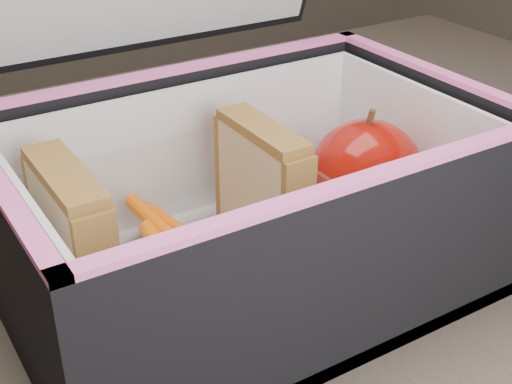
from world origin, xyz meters
The scene contains 8 objects.
kitchen_table centered at (0.00, 0.00, 0.66)m, with size 1.20×0.80×0.75m.
lunch_bag centered at (-0.01, -0.05, 0.82)m, with size 0.33×0.29×0.32m.
plastic_tub centered at (-0.06, -0.05, 0.80)m, with size 0.18×0.13×0.07m, color white, non-canonical shape.
sandwich_left centered at (-0.13, -0.05, 0.82)m, with size 0.02×0.09×0.10m.
sandwich_right centered at (0.01, -0.05, 0.82)m, with size 0.02×0.08×0.09m.
carrot_sticks centered at (-0.06, -0.04, 0.79)m, with size 0.05×0.14×0.03m.
paper_napkin centered at (0.09, -0.05, 0.77)m, with size 0.07×0.08×0.01m, color white.
red_apple centered at (0.09, -0.06, 0.81)m, with size 0.10×0.10×0.09m.
Camera 1 is at (-0.23, -0.41, 1.05)m, focal length 50.00 mm.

